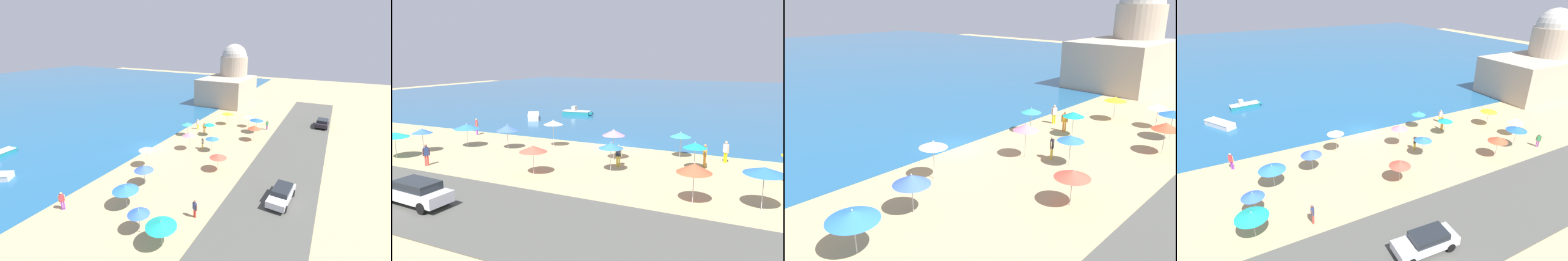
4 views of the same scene
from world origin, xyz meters
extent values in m
plane|color=tan|center=(0.00, 0.00, 0.00)|extent=(160.00, 160.00, 0.00)
cube|color=#4D4D47|center=(0.00, -18.00, 0.03)|extent=(80.00, 8.00, 0.06)
cylinder|color=#B2B2B7|center=(-8.11, -5.38, 0.86)|extent=(0.05, 0.05, 1.72)
cone|color=#4064C1|center=(-8.11, -5.38, 1.94)|extent=(2.04, 2.04, 0.54)
sphere|color=silver|center=(-8.11, -5.38, 2.24)|extent=(0.08, 0.08, 0.08)
cylinder|color=#B2B2B7|center=(-4.64, -2.98, 1.09)|extent=(0.05, 0.05, 2.18)
cone|color=white|center=(-4.64, -2.98, 2.32)|extent=(1.81, 1.81, 0.39)
sphere|color=silver|center=(-4.64, -2.98, 2.55)|extent=(0.08, 0.08, 0.08)
cylinder|color=#B2B2B7|center=(3.18, -8.06, 0.91)|extent=(0.05, 0.05, 1.82)
cone|color=blue|center=(3.18, -8.06, 1.96)|extent=(1.84, 1.84, 0.38)
sphere|color=silver|center=(3.18, -8.06, 2.18)|extent=(0.08, 0.08, 0.08)
cylinder|color=#B2B2B7|center=(15.80, -9.31, 0.89)|extent=(0.05, 0.05, 1.79)
cone|color=silver|center=(15.80, -9.31, 1.98)|extent=(1.82, 1.82, 0.49)
sphere|color=silver|center=(15.80, -9.31, 2.26)|extent=(0.08, 0.08, 0.08)
cylinder|color=#B2B2B7|center=(9.79, -11.97, 0.97)|extent=(0.05, 0.05, 1.93)
cone|color=#E14F2F|center=(9.79, -11.97, 2.15)|extent=(2.02, 2.02, 0.53)
sphere|color=silver|center=(9.79, -11.97, 2.44)|extent=(0.08, 0.08, 0.08)
cylinder|color=#B2B2B7|center=(-12.00, -6.40, 0.89)|extent=(0.05, 0.05, 1.77)
cone|color=blue|center=(-12.00, -6.40, 1.95)|extent=(2.41, 2.41, 0.45)
sphere|color=silver|center=(-12.00, -6.40, 2.20)|extent=(0.08, 0.08, 0.08)
cylinder|color=#B2B2B7|center=(2.18, -5.00, 1.05)|extent=(0.05, 0.05, 2.11)
cone|color=pink|center=(2.18, -5.00, 2.29)|extent=(1.84, 1.84, 0.48)
sphere|color=silver|center=(2.18, -5.00, 2.56)|extent=(0.08, 0.08, 0.08)
cylinder|color=#B2B2B7|center=(13.38, -11.30, 1.07)|extent=(0.05, 0.05, 2.14)
cone|color=blue|center=(13.38, -11.30, 2.28)|extent=(2.23, 2.23, 0.38)
sphere|color=silver|center=(13.38, -11.30, 2.49)|extent=(0.08, 0.08, 0.08)
cylinder|color=#B2B2B7|center=(8.67, -5.04, 0.87)|extent=(0.05, 0.05, 1.75)
cone|color=teal|center=(8.67, -5.04, 1.90)|extent=(1.77, 1.77, 0.40)
sphere|color=silver|center=(8.67, -5.04, 2.13)|extent=(0.08, 0.08, 0.08)
cylinder|color=#B2B2B7|center=(6.96, -1.96, 0.92)|extent=(0.05, 0.05, 1.85)
cone|color=teal|center=(6.96, -1.96, 1.98)|extent=(1.71, 1.71, 0.36)
sphere|color=silver|center=(6.96, -1.96, 2.19)|extent=(0.08, 0.08, 0.08)
cylinder|color=#B2B2B7|center=(15.35, -5.55, 0.97)|extent=(0.05, 0.05, 1.95)
cone|color=yellow|center=(15.35, -5.55, 2.09)|extent=(2.06, 2.06, 0.37)
sphere|color=silver|center=(15.35, -5.55, 2.30)|extent=(0.08, 0.08, 0.08)
cylinder|color=#B2B2B7|center=(-1.60, -11.03, 0.86)|extent=(0.05, 0.05, 1.72)
cone|color=#E5503C|center=(-1.60, -11.03, 1.89)|extent=(2.02, 2.02, 0.44)
sphere|color=silver|center=(-1.60, -11.03, 2.14)|extent=(0.08, 0.08, 0.08)
cylinder|color=#B2B2B7|center=(-14.50, -12.10, 0.92)|extent=(0.05, 0.05, 1.84)
cone|color=teal|center=(-14.50, -12.10, 1.99)|extent=(2.37, 2.37, 0.41)
sphere|color=silver|center=(-14.50, -12.10, 2.22)|extent=(0.08, 0.08, 0.08)
cylinder|color=#B2B2B7|center=(-14.09, -9.66, 0.88)|extent=(0.05, 0.05, 1.76)
cone|color=blue|center=(-14.09, -9.66, 1.92)|extent=(1.78, 1.78, 0.41)
sphere|color=silver|center=(-14.09, -9.66, 2.15)|extent=(0.08, 0.08, 0.08)
cylinder|color=purple|center=(-15.15, -1.53, 0.44)|extent=(0.14, 0.14, 0.87)
cylinder|color=purple|center=(-15.01, -1.64, 0.44)|extent=(0.14, 0.14, 0.87)
cube|color=#C63742|center=(-15.08, -1.58, 1.22)|extent=(0.42, 0.40, 0.69)
sphere|color=tan|center=(-15.08, -1.58, 1.69)|extent=(0.22, 0.22, 0.22)
cylinder|color=tan|center=(-15.27, -1.43, 1.17)|extent=(0.09, 0.09, 0.62)
cylinder|color=tan|center=(-14.89, -1.73, 1.17)|extent=(0.09, 0.09, 0.62)
cylinder|color=gold|center=(3.29, -6.56, 0.42)|extent=(0.14, 0.14, 0.83)
cylinder|color=gold|center=(3.12, -6.62, 0.42)|extent=(0.14, 0.14, 0.83)
cube|color=black|center=(3.21, -6.59, 1.16)|extent=(0.41, 0.33, 0.66)
sphere|color=tan|center=(3.21, -6.59, 1.62)|extent=(0.22, 0.22, 0.22)
cylinder|color=tan|center=(3.43, -6.51, 1.11)|extent=(0.09, 0.09, 0.59)
cylinder|color=tan|center=(2.98, -6.67, 1.11)|extent=(0.09, 0.09, 0.59)
cylinder|color=#9B4EA0|center=(15.91, -12.58, 0.39)|extent=(0.14, 0.14, 0.78)
cylinder|color=#9B4EA0|center=(15.79, -12.46, 0.39)|extent=(0.14, 0.14, 0.78)
cube|color=#339253|center=(15.85, -12.52, 1.09)|extent=(0.41, 0.41, 0.62)
sphere|color=tan|center=(15.85, -12.52, 1.52)|extent=(0.22, 0.22, 0.22)
cylinder|color=tan|center=(16.02, -12.69, 1.04)|extent=(0.09, 0.09, 0.55)
cylinder|color=tan|center=(15.68, -12.35, 1.04)|extent=(0.09, 0.09, 0.55)
cylinder|color=gold|center=(10.49, -1.91, 0.43)|extent=(0.14, 0.14, 0.85)
cylinder|color=gold|center=(10.64, -2.01, 0.43)|extent=(0.14, 0.14, 0.85)
cube|color=silver|center=(10.57, -1.96, 1.19)|extent=(0.42, 0.38, 0.68)
sphere|color=tan|center=(10.57, -1.96, 1.66)|extent=(0.22, 0.22, 0.22)
cylinder|color=tan|center=(10.37, -1.83, 1.14)|extent=(0.09, 0.09, 0.61)
cylinder|color=tan|center=(10.77, -2.10, 1.14)|extent=(0.09, 0.09, 0.61)
cylinder|color=orange|center=(9.21, -3.81, 0.44)|extent=(0.14, 0.14, 0.87)
cylinder|color=orange|center=(9.27, -3.98, 0.44)|extent=(0.14, 0.14, 0.87)
cube|color=orange|center=(9.24, -3.89, 1.22)|extent=(0.33, 0.41, 0.69)
sphere|color=#9D7250|center=(9.24, -3.89, 1.69)|extent=(0.22, 0.22, 0.22)
cylinder|color=#9D7250|center=(9.16, -3.67, 1.17)|extent=(0.09, 0.09, 0.62)
cylinder|color=#9D7250|center=(9.32, -4.12, 1.17)|extent=(0.09, 0.09, 0.62)
cylinder|color=#D93F38|center=(-10.33, -12.59, 0.40)|extent=(0.14, 0.14, 0.81)
cylinder|color=#D93F38|center=(-10.40, -12.75, 0.40)|extent=(0.14, 0.14, 0.81)
cube|color=navy|center=(-10.37, -12.67, 1.13)|extent=(0.35, 0.42, 0.64)
sphere|color=brown|center=(-10.37, -12.67, 1.58)|extent=(0.22, 0.22, 0.22)
cylinder|color=brown|center=(-10.27, -12.45, 1.08)|extent=(0.09, 0.09, 0.58)
cylinder|color=brown|center=(-10.47, -12.89, 1.08)|extent=(0.09, 0.09, 0.58)
cube|color=#26202A|center=(21.66, -20.72, 0.70)|extent=(4.18, 1.89, 0.65)
cube|color=#1E2328|center=(21.45, -20.72, 1.26)|extent=(2.35, 1.64, 0.47)
cylinder|color=black|center=(23.08, -19.88, 0.38)|extent=(0.64, 0.23, 0.64)
cylinder|color=black|center=(23.05, -21.61, 0.38)|extent=(0.64, 0.23, 0.64)
cylinder|color=black|center=(20.26, -19.84, 0.38)|extent=(0.64, 0.23, 0.64)
cylinder|color=black|center=(20.23, -21.57, 0.38)|extent=(0.64, 0.23, 0.64)
cube|color=silver|center=(-4.47, -18.82, 0.70)|extent=(4.61, 2.01, 0.63)
cube|color=#1E2328|center=(-4.24, -18.83, 1.24)|extent=(2.62, 1.67, 0.46)
cylinder|color=black|center=(-6.05, -19.52, 0.38)|extent=(0.65, 0.26, 0.64)
cylinder|color=black|center=(-5.94, -17.91, 0.38)|extent=(0.65, 0.26, 0.64)
cylinder|color=black|center=(-2.99, -19.72, 0.38)|extent=(0.65, 0.26, 0.64)
cylinder|color=black|center=(-2.88, -18.12, 0.38)|extent=(0.65, 0.26, 0.64)
cube|color=teal|center=(-9.61, 16.23, 0.35)|extent=(0.53, 0.86, 0.30)
cube|color=tan|center=(31.30, 1.05, 2.99)|extent=(13.62, 10.50, 5.98)
cylinder|color=tan|center=(35.39, 1.05, 5.26)|extent=(6.67, 6.67, 10.51)
sphere|color=#B1AEA5|center=(35.39, 1.05, 10.51)|extent=(6.00, 6.00, 6.00)
camera|label=1|loc=(-27.10, -21.71, 14.76)|focal=24.00mm
camera|label=2|loc=(13.16, -33.22, 8.26)|focal=35.00mm
camera|label=3|loc=(-18.63, -20.37, 10.68)|focal=35.00mm
camera|label=4|loc=(-14.82, -30.79, 16.29)|focal=28.00mm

